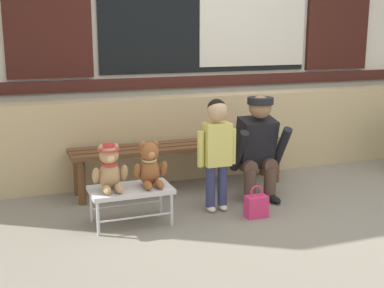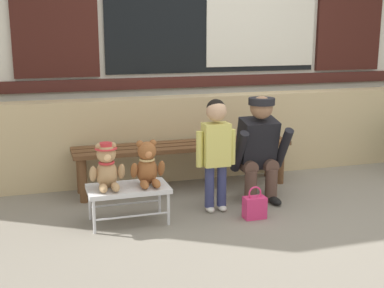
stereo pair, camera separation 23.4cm
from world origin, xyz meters
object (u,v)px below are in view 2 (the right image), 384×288
at_px(teddy_bear_plain, 147,165).
at_px(child_standing, 216,143).
at_px(teddy_bear_with_hat, 107,167).
at_px(adult_crouching, 259,148).
at_px(handbag_on_ground, 255,207).
at_px(wooden_bench_long, 183,151).
at_px(small_display_bench, 128,191).

relative_size(teddy_bear_plain, child_standing, 0.38).
xyz_separation_m(teddy_bear_with_hat, adult_crouching, (1.39, 0.21, 0.01)).
bearing_deg(teddy_bear_plain, teddy_bear_with_hat, 179.87).
bearing_deg(handbag_on_ground, child_standing, 133.03).
relative_size(teddy_bear_with_hat, teddy_bear_plain, 1.00).
bearing_deg(teddy_bear_plain, handbag_on_ground, -14.36).
bearing_deg(wooden_bench_long, child_standing, -83.17).
bearing_deg(teddy_bear_with_hat, teddy_bear_plain, -0.13).
relative_size(child_standing, adult_crouching, 1.01).
bearing_deg(adult_crouching, teddy_bear_plain, -168.63).
height_order(wooden_bench_long, adult_crouching, adult_crouching).
xyz_separation_m(adult_crouching, handbag_on_ground, (-0.23, -0.43, -0.38)).
xyz_separation_m(wooden_bench_long, small_display_bench, (-0.67, -0.74, -0.11)).
relative_size(teddy_bear_with_hat, child_standing, 0.38).
xyz_separation_m(wooden_bench_long, handbag_on_ground, (0.33, -0.95, -0.28)).
relative_size(wooden_bench_long, teddy_bear_plain, 5.78).
bearing_deg(small_display_bench, teddy_bear_with_hat, 179.23).
bearing_deg(teddy_bear_plain, child_standing, 4.62).
bearing_deg(teddy_bear_with_hat, wooden_bench_long, 41.44).
xyz_separation_m(wooden_bench_long, child_standing, (0.08, -0.69, 0.22)).
bearing_deg(adult_crouching, small_display_bench, -170.01).
height_order(wooden_bench_long, handbag_on_ground, wooden_bench_long).
bearing_deg(handbag_on_ground, small_display_bench, 167.94).
xyz_separation_m(teddy_bear_plain, handbag_on_ground, (0.84, -0.22, -0.37)).
bearing_deg(handbag_on_ground, wooden_bench_long, 109.04).
bearing_deg(handbag_on_ground, teddy_bear_with_hat, 169.46).
relative_size(small_display_bench, teddy_bear_plain, 1.76).
distance_m(teddy_bear_plain, handbag_on_ground, 0.94).
height_order(teddy_bear_plain, child_standing, child_standing).
height_order(teddy_bear_with_hat, teddy_bear_plain, same).
distance_m(small_display_bench, handbag_on_ground, 1.04).
height_order(adult_crouching, handbag_on_ground, adult_crouching).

